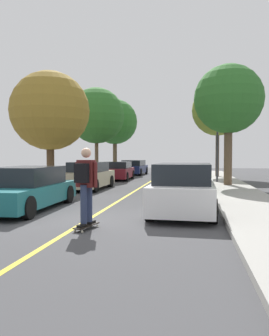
# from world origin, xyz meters

# --- Properties ---
(ground) EXTENTS (80.00, 80.00, 0.00)m
(ground) POSITION_xyz_m (0.00, 0.00, 0.00)
(ground) COLOR #424244
(center_line) EXTENTS (0.12, 39.20, 0.01)m
(center_line) POSITION_xyz_m (0.00, 4.00, 0.00)
(center_line) COLOR gold
(center_line) RESTS_ON ground
(parked_car_left_nearest) EXTENTS (2.06, 4.66, 1.37)m
(parked_car_left_nearest) POSITION_xyz_m (-2.52, 1.44, 0.66)
(parked_car_left_nearest) COLOR #196066
(parked_car_left_nearest) RESTS_ON ground
(parked_car_left_near) EXTENTS (1.87, 4.31, 1.41)m
(parked_car_left_near) POSITION_xyz_m (-2.52, 7.98, 0.68)
(parked_car_left_near) COLOR #BCAD89
(parked_car_left_near) RESTS_ON ground
(parked_car_left_far) EXTENTS (2.09, 4.27, 1.31)m
(parked_car_left_far) POSITION_xyz_m (-2.52, 14.82, 0.65)
(parked_car_left_far) COLOR maroon
(parked_car_left_far) RESTS_ON ground
(parked_car_left_farthest) EXTENTS (2.07, 4.69, 1.33)m
(parked_car_left_farthest) POSITION_xyz_m (-2.52, 21.66, 0.67)
(parked_car_left_farthest) COLOR navy
(parked_car_left_farthest) RESTS_ON ground
(parked_car_right_nearest) EXTENTS (1.94, 4.16, 1.50)m
(parked_car_right_nearest) POSITION_xyz_m (2.52, 1.41, 0.73)
(parked_car_right_nearest) COLOR white
(parked_car_right_nearest) RESTS_ON ground
(parked_car_right_near) EXTENTS (1.98, 4.31, 1.27)m
(parked_car_right_near) POSITION_xyz_m (2.52, 7.27, 0.62)
(parked_car_right_near) COLOR #1E5B33
(parked_car_right_near) RESTS_ON ground
(street_tree_left_nearest) EXTENTS (4.18, 4.18, 6.07)m
(street_tree_left_nearest) POSITION_xyz_m (-4.70, 8.21, 4.10)
(street_tree_left_nearest) COLOR #4C3823
(street_tree_left_nearest) RESTS_ON sidewalk_left
(street_tree_left_near) EXTENTS (4.38, 4.38, 6.95)m
(street_tree_left_near) POSITION_xyz_m (-4.70, 16.93, 4.89)
(street_tree_left_near) COLOR brown
(street_tree_left_near) RESTS_ON sidewalk_left
(street_tree_left_far) EXTENTS (4.38, 4.38, 7.11)m
(street_tree_left_far) POSITION_xyz_m (-4.70, 23.28, 5.04)
(street_tree_left_far) COLOR brown
(street_tree_left_far) RESTS_ON sidewalk_left
(street_tree_right_nearest) EXTENTS (3.74, 3.74, 6.56)m
(street_tree_right_nearest) POSITION_xyz_m (4.70, 10.32, 4.79)
(street_tree_right_nearest) COLOR brown
(street_tree_right_nearest) RESTS_ON sidewalk_right
(street_tree_right_near) EXTENTS (3.98, 3.98, 7.14)m
(street_tree_right_near) POSITION_xyz_m (4.70, 18.21, 5.27)
(street_tree_right_near) COLOR #3D2D1E
(street_tree_right_near) RESTS_ON sidewalk_right
(streetlamp) EXTENTS (0.36, 0.24, 5.25)m
(streetlamp) POSITION_xyz_m (4.27, 12.38, 3.16)
(streetlamp) COLOR #38383D
(streetlamp) RESTS_ON sidewalk_right
(skateboard) EXTENTS (0.41, 0.87, 0.10)m
(skateboard) POSITION_xyz_m (0.33, -1.11, 0.09)
(skateboard) COLOR black
(skateboard) RESTS_ON ground
(skateboarder) EXTENTS (0.58, 0.70, 1.80)m
(skateboarder) POSITION_xyz_m (0.32, -1.14, 1.13)
(skateboarder) COLOR black
(skateboarder) RESTS_ON skateboard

